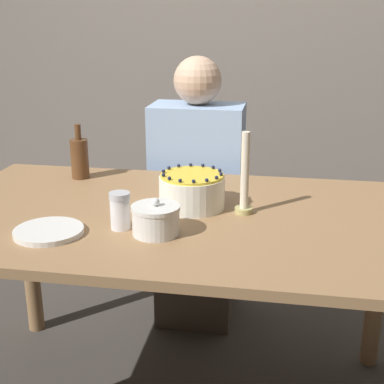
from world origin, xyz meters
The scene contains 9 objects.
wall_behind centered at (0.00, 1.40, 1.30)m, with size 8.00×0.05×2.60m.
dining_table centered at (0.00, 0.00, 0.66)m, with size 1.59×0.93×0.77m.
cake centered at (0.05, 0.06, 0.82)m, with size 0.22×0.22×0.13m.
sugar_bowl centered at (-0.01, -0.18, 0.81)m, with size 0.14×0.14×0.11m.
sugar_shaker centered at (-0.13, -0.16, 0.82)m, with size 0.06×0.06×0.11m.
plate_stack centered at (-0.32, -0.23, 0.77)m, with size 0.20×0.20×0.02m.
candle centered at (0.22, 0.04, 0.87)m, with size 0.06×0.06×0.27m.
bottle centered at (-0.44, 0.32, 0.85)m, with size 0.07×0.07×0.21m.
person_man_blue_shirt centered at (-0.03, 0.66, 0.53)m, with size 0.40×0.34×1.21m.
Camera 1 is at (0.34, -1.58, 1.38)m, focal length 50.00 mm.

